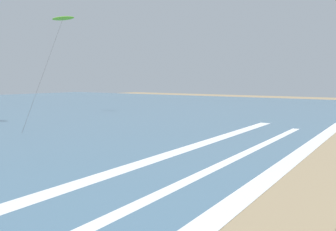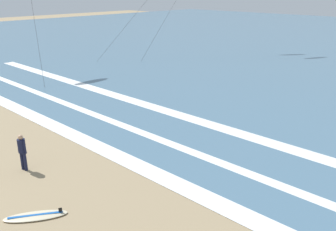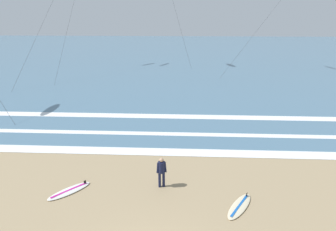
% 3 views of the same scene
% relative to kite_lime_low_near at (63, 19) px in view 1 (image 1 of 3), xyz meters
% --- Properties ---
extents(wave_foam_shoreline, '(52.46, 0.97, 0.01)m').
position_rel_kite_lime_low_near_xyz_m(wave_foam_shoreline, '(-14.63, -27.29, -11.15)').
color(wave_foam_shoreline, white).
rests_on(wave_foam_shoreline, ocean_surface).
extents(wave_foam_mid_break, '(39.45, 0.59, 0.01)m').
position_rel_kite_lime_low_near_xyz_m(wave_foam_mid_break, '(-14.42, -24.59, -11.15)').
color(wave_foam_mid_break, white).
rests_on(wave_foam_mid_break, ocean_surface).
extents(wave_foam_outer_break, '(46.77, 0.99, 0.01)m').
position_rel_kite_lime_low_near_xyz_m(wave_foam_outer_break, '(-15.75, -21.09, -11.15)').
color(wave_foam_outer_break, white).
rests_on(wave_foam_outer_break, ocean_surface).
extents(kite_lime_low_near, '(10.48, 8.48, 11.47)m').
position_rel_kite_lime_low_near_xyz_m(kite_lime_low_near, '(0.00, 0.00, 0.00)').
color(kite_lime_low_near, '#70C628').
rests_on(kite_lime_low_near, ground).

